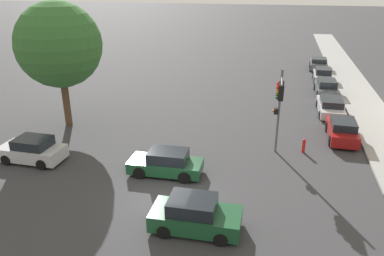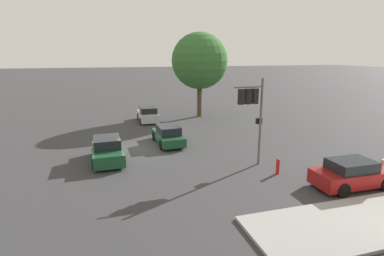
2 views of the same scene
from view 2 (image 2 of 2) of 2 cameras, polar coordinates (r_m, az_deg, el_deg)
ground_plane at (r=21.95m, az=-10.51°, el=-4.06°), size 300.00×300.00×0.00m
street_tree at (r=32.58m, az=1.47°, el=12.64°), size 5.98×5.98×9.00m
traffic_signal at (r=18.03m, az=11.27°, el=4.56°), size 0.58×1.98×5.33m
crossing_car_0 at (r=30.82m, az=-8.38°, el=2.53°), size 3.87×1.96×1.51m
crossing_car_1 at (r=22.87m, az=-4.58°, el=-1.37°), size 4.16×1.95×1.44m
crossing_car_2 at (r=19.83m, az=-15.78°, el=-4.15°), size 3.99×2.04×1.54m
parked_car_0 at (r=17.54m, az=28.24°, el=-7.74°), size 1.89×4.18×1.46m
fire_hydrant at (r=17.85m, az=16.03°, el=-6.93°), size 0.22×0.22×0.92m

